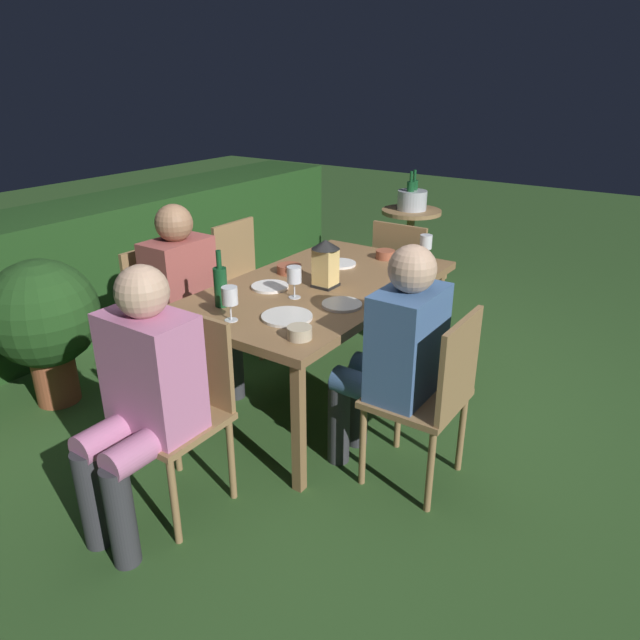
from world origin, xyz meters
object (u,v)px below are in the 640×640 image
person_in_pink (141,392)px  plate_b (287,317)px  plate_c (340,264)px  bowl_olives (289,268)px  dining_table (320,293)px  wine_glass_b (294,276)px  chair_side_right_b (248,279)px  chair_head_near (181,404)px  person_in_rust (189,294)px  chair_side_left_a (431,393)px  bowl_bread (385,254)px  chair_head_far (405,274)px  plate_d (270,287)px  lantern_centerpiece (326,261)px  bowl_salad (299,332)px  wine_glass_c (230,297)px  ice_bucket (412,198)px  green_bottle_on_table (221,285)px  wine_glass_a (426,243)px  plate_a (342,304)px  person_in_blue (394,352)px  side_table (410,235)px  chair_side_right_a (168,312)px  potted_plant_corner (44,318)px

person_in_pink → plate_b: bearing=-10.7°
plate_c → bowl_olives: 0.34m
dining_table → wine_glass_b: size_ratio=9.72×
chair_side_right_b → person_in_pink: person_in_pink is taller
chair_head_near → wine_glass_b: wine_glass_b is taller
plate_c → person_in_rust: bearing=142.5°
chair_side_left_a → bowl_bread: 1.31m
dining_table → bowl_bread: 0.64m
chair_head_far → plate_d: (-1.27, 0.19, 0.25)m
person_in_rust → lantern_centerpiece: bearing=-63.4°
bowl_salad → chair_side_right_b: bearing=49.5°
wine_glass_c → person_in_pink: bearing=-174.6°
plate_b → plate_c: (0.85, 0.25, 0.00)m
person_in_rust → plate_d: person_in_rust is taller
person_in_pink → wine_glass_c: 0.64m
wine_glass_b → ice_bucket: 2.51m
chair_side_left_a → chair_head_near: size_ratio=1.00×
dining_table → green_bottle_on_table: 0.62m
wine_glass_a → plate_b: (-1.21, 0.15, -0.11)m
plate_c → bowl_bread: bowl_bread is taller
plate_d → bowl_bread: bowl_bread is taller
plate_a → person_in_blue: bearing=-112.6°
side_table → person_in_pink: bearing=-171.6°
plate_b → bowl_olives: (0.56, 0.41, 0.02)m
chair_side_right_b → green_bottle_on_table: bearing=-145.5°
chair_side_right_a → wine_glass_a: wine_glass_a is taller
person_in_blue → bowl_olives: 1.03m
person_in_blue → person_in_rust: 1.32m
wine_glass_a → wine_glass_b: 1.01m
person_in_blue → side_table: person_in_blue is taller
plate_a → side_table: size_ratio=0.30×
dining_table → chair_side_right_a: size_ratio=1.89×
bowl_olives → potted_plant_corner: bearing=134.0°
person_in_pink → bowl_bread: bearing=-2.0°
person_in_blue → plate_c: size_ratio=5.71×
green_bottle_on_table → plate_b: size_ratio=1.17×
wine_glass_a → potted_plant_corner: 2.28m
wine_glass_b → bowl_bread: bearing=-3.7°
chair_head_far → plate_c: 0.76m
plate_a → plate_c: bearing=33.6°
bowl_olives → bowl_bread: size_ratio=1.19×
dining_table → plate_d: 0.29m
bowl_salad → plate_d: bearing=49.8°
chair_side_left_a → bowl_bread: bearing=38.2°
ice_bucket → lantern_centerpiece: bearing=-165.8°
chair_side_right_b → lantern_centerpiece: bearing=-113.0°
person_in_rust → plate_a: (0.16, -0.94, 0.09)m
person_in_rust → bowl_olives: bearing=-42.7°
dining_table → wine_glass_c: size_ratio=9.72×
person_in_blue → plate_b: person_in_blue is taller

